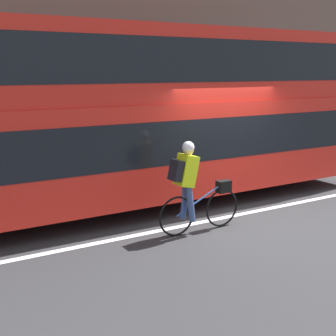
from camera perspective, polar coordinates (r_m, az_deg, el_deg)
The scene contains 6 objects.
ground_plane at distance 9.51m, azimuth 8.52°, elevation -5.66°, with size 80.00×80.00×0.00m, color #2D2D30.
road_center_line at distance 9.50m, azimuth 8.56°, elevation -5.65°, with size 50.00×0.14×0.01m, color silver.
sidewalk_curb at distance 13.58m, azimuth -4.97°, elevation 0.07°, with size 60.00×2.08×0.15m.
building_facade at distance 14.39m, azimuth -7.37°, elevation 13.90°, with size 60.00×0.30×6.75m.
bus at distance 9.71m, azimuth -4.50°, elevation 7.18°, with size 10.93×2.57×3.68m.
cyclist_on_bike at distance 8.18m, azimuth 2.96°, elevation -1.98°, with size 1.69×0.32×1.65m.
Camera 1 is at (-5.83, -6.96, 2.84)m, focal length 50.00 mm.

